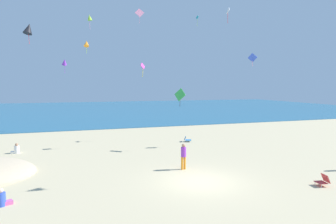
% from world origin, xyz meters
% --- Properties ---
extents(ground_plane, '(120.00, 120.00, 0.00)m').
position_xyz_m(ground_plane, '(0.00, 10.00, 0.00)').
color(ground_plane, '#C6B58C').
extents(ocean_water, '(120.00, 60.00, 0.05)m').
position_xyz_m(ocean_water, '(0.00, 50.88, 0.03)').
color(ocean_water, '#236084').
rests_on(ocean_water, ground_plane).
extents(beach_chair_near_camera, '(0.69, 0.62, 0.62)m').
position_xyz_m(beach_chair_near_camera, '(5.83, -2.61, 0.29)').
color(beach_chair_near_camera, '#D13D3D').
rests_on(beach_chair_near_camera, ground_plane).
extents(beach_chair_far_left, '(0.83, 0.79, 0.51)m').
position_xyz_m(beach_chair_far_left, '(3.56, 10.80, 0.23)').
color(beach_chair_far_left, '#2370B2').
rests_on(beach_chair_far_left, ground_plane).
extents(person_0, '(0.65, 0.41, 0.79)m').
position_xyz_m(person_0, '(-10.73, 10.54, 0.29)').
color(person_0, white).
rests_on(person_0, ground_plane).
extents(person_2, '(0.36, 0.36, 1.62)m').
position_xyz_m(person_2, '(-0.00, 2.47, 0.94)').
color(person_2, orange).
rests_on(person_2, ground_plane).
extents(person_3, '(0.72, 0.56, 0.81)m').
position_xyz_m(person_3, '(-9.50, -0.26, 0.30)').
color(person_3, blue).
rests_on(person_3, ground_plane).
extents(kite_pink, '(1.09, 0.35, 1.75)m').
position_xyz_m(kite_pink, '(1.17, 19.85, 13.61)').
color(kite_pink, pink).
extents(kite_teal, '(0.21, 0.59, 1.58)m').
position_xyz_m(kite_teal, '(11.30, 26.32, 15.15)').
color(kite_teal, '#1EADAD').
extents(kite_blue, '(0.68, 0.51, 1.12)m').
position_xyz_m(kite_blue, '(8.41, 7.80, 7.61)').
color(kite_blue, blue).
extents(kite_magenta, '(0.48, 0.44, 1.21)m').
position_xyz_m(kite_magenta, '(-0.77, 10.10, 6.82)').
color(kite_magenta, '#DB3DA8').
extents(kite_lime, '(0.75, 0.69, 1.68)m').
position_xyz_m(kite_lime, '(-4.37, 21.41, 13.04)').
color(kite_lime, '#99DB33').
extents(kite_black, '(1.30, 1.33, 1.97)m').
position_xyz_m(kite_black, '(-10.16, 15.87, 10.44)').
color(kite_black, black).
extents(kite_orange, '(0.61, 0.78, 1.29)m').
position_xyz_m(kite_orange, '(-5.07, 15.10, 9.21)').
color(kite_orange, orange).
extents(kite_green, '(0.66, 0.92, 1.50)m').
position_xyz_m(kite_green, '(1.80, 7.98, 4.47)').
color(kite_green, green).
extents(kite_purple, '(0.71, 0.91, 1.84)m').
position_xyz_m(kite_purple, '(-7.33, 24.51, 8.11)').
color(kite_purple, purple).
extents(kite_white, '(0.28, 0.64, 1.48)m').
position_xyz_m(kite_white, '(8.06, 11.60, 12.38)').
color(kite_white, white).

